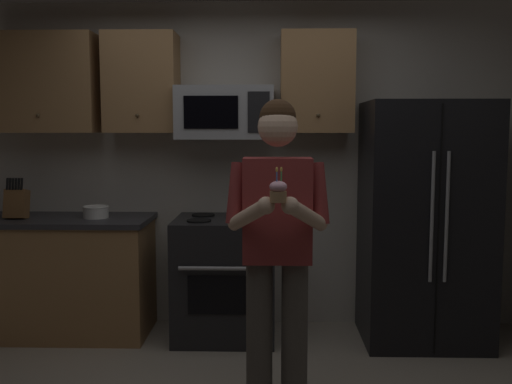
{
  "coord_description": "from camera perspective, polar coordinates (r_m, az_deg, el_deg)",
  "views": [
    {
      "loc": [
        0.2,
        -2.98,
        1.6
      ],
      "look_at": [
        0.12,
        0.2,
        1.25
      ],
      "focal_mm": 40.58,
      "sensor_mm": 36.0,
      "label": 1
    }
  ],
  "objects": [
    {
      "name": "microwave",
      "position": [
        4.47,
        -3.04,
        7.78
      ],
      "size": [
        0.74,
        0.41,
        0.4
      ],
      "color": "#9EA0A5"
    },
    {
      "name": "refrigerator",
      "position": [
        4.5,
        16.27,
        -2.94
      ],
      "size": [
        0.9,
        0.75,
        1.8
      ],
      "color": "black",
      "rests_on": "ground"
    },
    {
      "name": "person",
      "position": [
        3.23,
        2.11,
        -4.53
      ],
      "size": [
        0.6,
        0.48,
        1.76
      ],
      "color": "#4C4742",
      "rests_on": "ground"
    },
    {
      "name": "counter_left",
      "position": [
        4.8,
        -18.87,
        -7.81
      ],
      "size": [
        1.44,
        0.66,
        0.92
      ],
      "color": "#9E7247",
      "rests_on": "ground"
    },
    {
      "name": "cabinet_row_upper",
      "position": [
        4.62,
        -10.26,
        10.5
      ],
      "size": [
        2.78,
        0.36,
        0.76
      ],
      "color": "#9E7247"
    },
    {
      "name": "wall_back",
      "position": [
        4.74,
        -0.94,
        2.62
      ],
      "size": [
        4.4,
        0.1,
        2.6
      ],
      "primitive_type": "cube",
      "color": "beige",
      "rests_on": "ground"
    },
    {
      "name": "bowl_large_white",
      "position": [
        4.59,
        -15.51,
        -1.88
      ],
      "size": [
        0.2,
        0.2,
        0.09
      ],
      "color": "white",
      "rests_on": "counter_left"
    },
    {
      "name": "oven_range",
      "position": [
        4.5,
        -3.07,
        -8.41
      ],
      "size": [
        0.76,
        0.7,
        0.93
      ],
      "color": "black",
      "rests_on": "ground"
    },
    {
      "name": "knife_block",
      "position": [
        4.76,
        -22.54,
        -1.02
      ],
      "size": [
        0.16,
        0.15,
        0.32
      ],
      "color": "brown",
      "rests_on": "counter_left"
    },
    {
      "name": "cupcake",
      "position": [
        2.86,
        2.2,
        0.11
      ],
      "size": [
        0.09,
        0.09,
        0.17
      ],
      "color": "#A87F56"
    }
  ]
}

